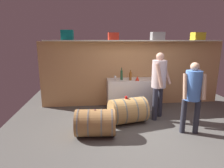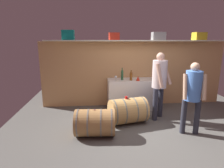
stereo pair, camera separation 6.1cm
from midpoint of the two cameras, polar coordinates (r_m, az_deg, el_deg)
name	(u,v)px [view 1 (the left image)]	position (r m, az deg, el deg)	size (l,w,h in m)	color
ground_plane	(146,126)	(4.58, 9.96, -12.46)	(6.69, 7.42, 0.02)	#565450
back_wall_panel	(133,74)	(5.76, 6.08, 3.15)	(5.49, 0.10, 1.93)	tan
high_shelf_board	(135,41)	(5.53, 6.66, 12.93)	(5.05, 0.40, 0.03)	silver
toolcase_teal	(67,35)	(5.44, -13.72, 14.23)	(0.32, 0.25, 0.27)	#10847F
toolcase_red	(113,36)	(5.43, 0.08, 14.25)	(0.28, 0.22, 0.20)	red
toolcase_grey	(158,36)	(5.71, 13.33, 13.95)	(0.37, 0.25, 0.22)	gray
toolcase_yellow	(198,36)	(6.21, 24.32, 13.06)	(0.33, 0.28, 0.22)	yellow
work_cabinet	(133,94)	(5.52, 6.08, -2.96)	(1.50, 0.60, 0.86)	white
wine_bottle_green	(122,75)	(5.28, 2.58, 2.86)	(0.07, 0.07, 0.35)	#275333
wine_bottle_amber	(130,76)	(5.25, 5.27, 2.54)	(0.07, 0.07, 0.29)	brown
wine_glass	(115,77)	(5.24, 0.64, 2.13)	(0.07, 0.07, 0.13)	white
red_funnel	(137,78)	(5.24, 7.38, 1.73)	(0.11, 0.11, 0.13)	red
wine_barrel_near	(128,111)	(4.57, 4.42, -8.04)	(0.97, 0.77, 0.62)	tan
wine_barrel_far	(95,123)	(4.00, -5.54, -11.61)	(0.85, 0.62, 0.57)	#A37442
tasting_cup	(126,97)	(4.45, 3.91, -4.08)	(0.06, 0.06, 0.05)	red
winemaker_pouring	(193,91)	(4.19, 22.87, -1.95)	(0.48, 0.38, 1.53)	#2D2E39
visitor_tasting	(159,79)	(4.76, 13.73, 1.50)	(0.53, 0.53, 1.67)	#2E2F3D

